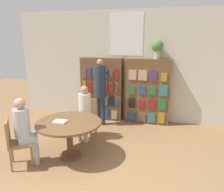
# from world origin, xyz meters

# --- Properties ---
(wall_back) EXTENTS (6.40, 0.07, 3.00)m
(wall_back) POSITION_xyz_m (0.00, 3.43, 1.51)
(wall_back) COLOR beige
(wall_back) RESTS_ON ground_plane
(bookshelf_left) EXTENTS (1.17, 0.34, 1.74)m
(bookshelf_left) POSITION_xyz_m (-0.65, 3.24, 0.87)
(bookshelf_left) COLOR brown
(bookshelf_left) RESTS_ON ground_plane
(bookshelf_right) EXTENTS (1.17, 0.34, 1.74)m
(bookshelf_right) POSITION_xyz_m (0.65, 3.24, 0.87)
(bookshelf_right) COLOR brown
(bookshelf_right) RESTS_ON ground_plane
(flower_vase) EXTENTS (0.30, 0.30, 0.48)m
(flower_vase) POSITION_xyz_m (0.84, 3.24, 2.04)
(flower_vase) COLOR #B7AD9E
(flower_vase) RESTS_ON bookshelf_right
(reading_table) EXTENTS (1.24, 1.24, 0.72)m
(reading_table) POSITION_xyz_m (-0.61, 1.01, 0.61)
(reading_table) COLOR brown
(reading_table) RESTS_ON ground_plane
(chair_near_camera) EXTENTS (0.56, 0.56, 0.90)m
(chair_near_camera) POSITION_xyz_m (-1.38, 0.45, 0.51)
(chair_near_camera) COLOR olive
(chair_near_camera) RESTS_ON ground_plane
(chair_left_side) EXTENTS (0.40, 0.40, 0.90)m
(chair_left_side) POSITION_xyz_m (-0.61, 1.96, 0.51)
(chair_left_side) COLOR olive
(chair_left_side) RESTS_ON ground_plane
(seated_reader_left) EXTENTS (0.28, 0.38, 1.25)m
(seated_reader_left) POSITION_xyz_m (-0.61, 1.79, 0.71)
(seated_reader_left) COLOR beige
(seated_reader_left) RESTS_ON ground_plane
(seated_reader_right) EXTENTS (0.42, 0.41, 1.27)m
(seated_reader_right) POSITION_xyz_m (-1.24, 0.55, 0.73)
(seated_reader_right) COLOR #B2B7C6
(seated_reader_right) RESTS_ON ground_plane
(librarian_standing) EXTENTS (0.30, 0.57, 1.75)m
(librarian_standing) POSITION_xyz_m (-0.53, 2.74, 1.07)
(librarian_standing) COLOR #232D3D
(librarian_standing) RESTS_ON ground_plane
(open_book_on_table) EXTENTS (0.24, 0.18, 0.03)m
(open_book_on_table) POSITION_xyz_m (-0.75, 0.94, 0.74)
(open_book_on_table) COLOR silver
(open_book_on_table) RESTS_ON reading_table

